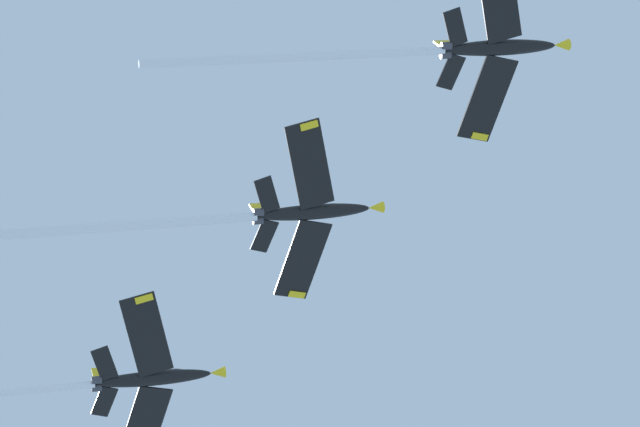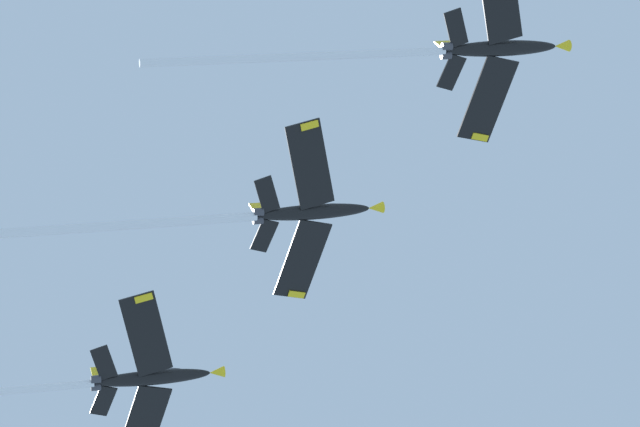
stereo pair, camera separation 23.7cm
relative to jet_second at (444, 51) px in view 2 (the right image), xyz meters
The scene contains 3 objects.
jet_second is the anchor object (origin of this frame).
jet_third 26.71m from the jet_second, 93.65° to the left, with size 33.96×34.62×15.63m.
jet_fourth 49.81m from the jet_second, 89.01° to the left, with size 36.23×36.90×14.92m.
Camera 2 is at (-40.29, 26.07, 1.56)m, focal length 72.65 mm.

